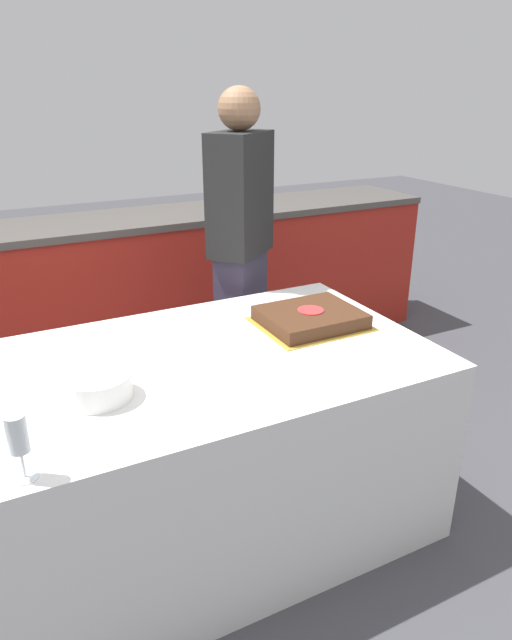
{
  "coord_description": "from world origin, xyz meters",
  "views": [
    {
      "loc": [
        -0.58,
        -1.7,
        1.64
      ],
      "look_at": [
        0.28,
        0.0,
        0.85
      ],
      "focal_mm": 32.0,
      "sensor_mm": 36.0,
      "label": 1
    }
  ],
  "objects_px": {
    "cake": "(310,318)",
    "person_cutting_cake": "(241,259)",
    "wine_glass": "(18,437)",
    "plate_stack": "(97,386)"
  },
  "relations": [
    {
      "from": "cake",
      "to": "person_cutting_cake",
      "type": "height_order",
      "value": "person_cutting_cake"
    },
    {
      "from": "cake",
      "to": "wine_glass",
      "type": "height_order",
      "value": "wine_glass"
    },
    {
      "from": "wine_glass",
      "to": "person_cutting_cake",
      "type": "distance_m",
      "value": 1.61
    },
    {
      "from": "cake",
      "to": "plate_stack",
      "type": "relative_size",
      "value": 1.97
    },
    {
      "from": "plate_stack",
      "to": "person_cutting_cake",
      "type": "distance_m",
      "value": 1.22
    },
    {
      "from": "plate_stack",
      "to": "wine_glass",
      "type": "relative_size",
      "value": 1.18
    },
    {
      "from": "plate_stack",
      "to": "person_cutting_cake",
      "type": "bearing_deg",
      "value": 43.3
    },
    {
      "from": "cake",
      "to": "person_cutting_cake",
      "type": "relative_size",
      "value": 0.25
    },
    {
      "from": "cake",
      "to": "wine_glass",
      "type": "distance_m",
      "value": 1.24
    },
    {
      "from": "plate_stack",
      "to": "wine_glass",
      "type": "bearing_deg",
      "value": -128.92
    }
  ]
}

